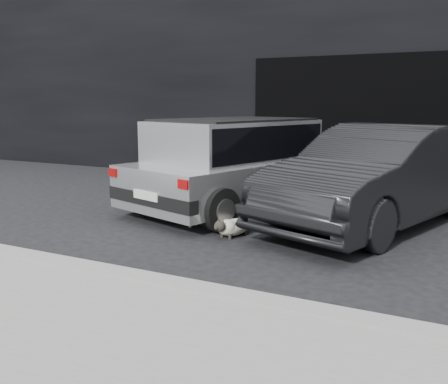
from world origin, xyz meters
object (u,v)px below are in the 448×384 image
at_px(silver_hatchback, 238,160).
at_px(second_car, 379,176).
at_px(cat_siamese, 232,227).
at_px(cat_white, 205,215).

relative_size(silver_hatchback, second_car, 1.01).
height_order(cat_siamese, cat_white, cat_white).
relative_size(silver_hatchback, cat_siamese, 5.38).
xyz_separation_m(second_car, cat_siamese, (-1.53, -1.46, -0.57)).
distance_m(silver_hatchback, cat_white, 1.50).
distance_m(cat_siamese, cat_white, 0.57).
xyz_separation_m(silver_hatchback, second_car, (2.19, -0.14, -0.09)).
bearing_deg(cat_white, cat_siamese, 66.35).
xyz_separation_m(silver_hatchback, cat_siamese, (0.67, -1.61, -0.66)).
xyz_separation_m(cat_siamese, cat_white, (-0.52, 0.24, 0.06)).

